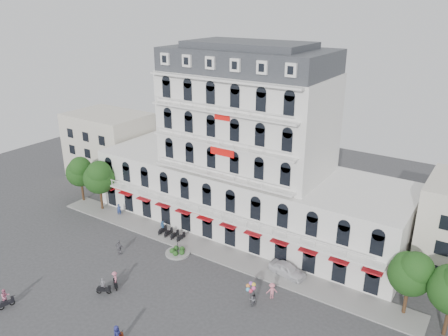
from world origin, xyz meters
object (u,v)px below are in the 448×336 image
parked_car (287,270)px  rider_east (117,336)px  rider_southwest (5,298)px  rider_west (103,287)px  balloon_vendor (252,295)px  rider_center (115,279)px

parked_car → rider_east: size_ratio=2.01×
rider_southwest → rider_east: size_ratio=1.00×
rider_west → rider_southwest: (-6.80, -7.31, 0.33)m
rider_west → rider_east: rider_east is taller
parked_car → rider_west: bearing=142.9°
parked_car → rider_east: bearing=166.3°
rider_southwest → balloon_vendor: bearing=-43.8°
parked_car → rider_east: 20.92m
parked_car → rider_southwest: rider_southwest is taller
parked_car → rider_southwest: size_ratio=2.01×
rider_center → balloon_vendor: size_ratio=0.86×
parked_car → rider_east: (-8.34, -19.18, 0.38)m
rider_west → rider_east: bearing=-64.7°
parked_car → rider_center: bearing=140.2°
rider_west → rider_center: rider_center is taller
rider_east → rider_center: rider_east is taller
rider_southwest → rider_east: rider_east is taller
parked_car → rider_southwest: 31.16m
rider_west → rider_southwest: rider_southwest is taller
rider_east → balloon_vendor: balloon_vendor is taller
rider_west → balloon_vendor: balloon_vendor is taller
rider_southwest → rider_center: (7.08, 8.81, -0.09)m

